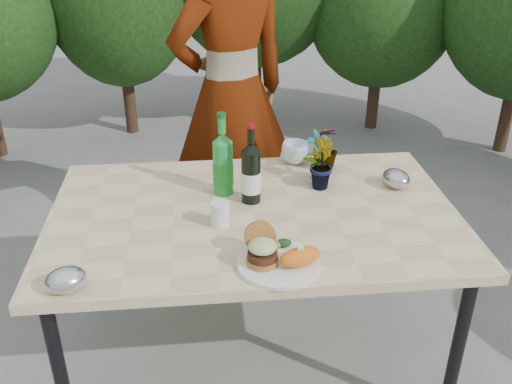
{
  "coord_description": "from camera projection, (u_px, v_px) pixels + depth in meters",
  "views": [
    {
      "loc": [
        -0.18,
        -1.93,
        1.87
      ],
      "look_at": [
        0.0,
        -0.08,
        0.88
      ],
      "focal_mm": 40.0,
      "sensor_mm": 36.0,
      "label": 1
    }
  ],
  "objects": [
    {
      "name": "shrub_hedge",
      "position": [
        244.0,
        7.0,
        3.61
      ],
      "size": [
        6.97,
        5.15,
        2.5
      ],
      "color": "#382316",
      "rests_on": "ground"
    },
    {
      "name": "seedling_right",
      "position": [
        326.0,
        148.0,
        2.55
      ],
      "size": [
        0.13,
        0.13,
        0.2
      ],
      "primitive_type": "imported",
      "rotation": [
        0.0,
        0.0,
        3.29
      ],
      "color": "#21551D",
      "rests_on": "patio_table"
    },
    {
      "name": "dinner_plate",
      "position": [
        279.0,
        264.0,
        1.92
      ],
      "size": [
        0.28,
        0.28,
        0.01
      ],
      "primitive_type": "cylinder",
      "color": "white",
      "rests_on": "patio_table"
    },
    {
      "name": "ground",
      "position": [
        254.0,
        354.0,
        2.59
      ],
      "size": [
        80.0,
        80.0,
        0.0
      ],
      "primitive_type": "plane",
      "color": "slate",
      "rests_on": "ground"
    },
    {
      "name": "plastic_cup",
      "position": [
        220.0,
        214.0,
        2.13
      ],
      "size": [
        0.07,
        0.07,
        0.09
      ],
      "primitive_type": "cylinder",
      "color": "white",
      "rests_on": "patio_table"
    },
    {
      "name": "foil_packet_right",
      "position": [
        396.0,
        178.0,
        2.41
      ],
      "size": [
        0.15,
        0.16,
        0.08
      ],
      "primitive_type": "ellipsoid",
      "rotation": [
        0.0,
        0.0,
        1.97
      ],
      "color": "#ACAFB3",
      "rests_on": "patio_table"
    },
    {
      "name": "sweet_potato",
      "position": [
        300.0,
        257.0,
        1.89
      ],
      "size": [
        0.17,
        0.12,
        0.06
      ],
      "primitive_type": "ellipsoid",
      "rotation": [
        0.0,
        0.0,
        0.35
      ],
      "color": "orange",
      "rests_on": "dinner_plate"
    },
    {
      "name": "foil_packet_left",
      "position": [
        66.0,
        280.0,
        1.79
      ],
      "size": [
        0.16,
        0.14,
        0.08
      ],
      "primitive_type": "ellipsoid",
      "rotation": [
        0.0,
        0.0,
        0.32
      ],
      "color": "silver",
      "rests_on": "patio_table"
    },
    {
      "name": "wine_bottle",
      "position": [
        251.0,
        174.0,
        2.26
      ],
      "size": [
        0.08,
        0.08,
        0.33
      ],
      "rotation": [
        0.0,
        0.0,
        -0.14
      ],
      "color": "black",
      "rests_on": "patio_table"
    },
    {
      "name": "patio_table",
      "position": [
        254.0,
        224.0,
        2.27
      ],
      "size": [
        1.6,
        1.0,
        0.75
      ],
      "color": "beige",
      "rests_on": "ground"
    },
    {
      "name": "blue_bowl",
      "position": [
        295.0,
        153.0,
        2.62
      ],
      "size": [
        0.15,
        0.15,
        0.1
      ],
      "primitive_type": "imported",
      "rotation": [
        0.0,
        0.0,
        0.21
      ],
      "color": "white",
      "rests_on": "patio_table"
    },
    {
      "name": "sparkling_water",
      "position": [
        223.0,
        165.0,
        2.32
      ],
      "size": [
        0.08,
        0.08,
        0.35
      ],
      "rotation": [
        0.0,
        0.0,
        0.22
      ],
      "color": "green",
      "rests_on": "patio_table"
    },
    {
      "name": "person",
      "position": [
        231.0,
        94.0,
        2.96
      ],
      "size": [
        0.8,
        0.69,
        1.86
      ],
      "primitive_type": "imported",
      "rotation": [
        0.0,
        0.0,
        3.57
      ],
      "color": "#A36551",
      "rests_on": "ground"
    },
    {
      "name": "grilled_veg",
      "position": [
        280.0,
        244.0,
        1.99
      ],
      "size": [
        0.08,
        0.05,
        0.03
      ],
      "color": "olive",
      "rests_on": "dinner_plate"
    },
    {
      "name": "seedling_left",
      "position": [
        318.0,
        156.0,
        2.44
      ],
      "size": [
        0.14,
        0.13,
        0.22
      ],
      "primitive_type": "imported",
      "rotation": [
        0.0,
        0.0,
        0.52
      ],
      "color": "#20551D",
      "rests_on": "patio_table"
    },
    {
      "name": "burger_stack",
      "position": [
        262.0,
        248.0,
        1.9
      ],
      "size": [
        0.11,
        0.16,
        0.11
      ],
      "color": "#B7722D",
      "rests_on": "dinner_plate"
    },
    {
      "name": "seedling_mid",
      "position": [
        320.0,
        164.0,
        2.38
      ],
      "size": [
        0.11,
        0.13,
        0.21
      ],
      "primitive_type": "imported",
      "rotation": [
        0.0,
        0.0,
        1.73
      ],
      "color": "#265F20",
      "rests_on": "patio_table"
    }
  ]
}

